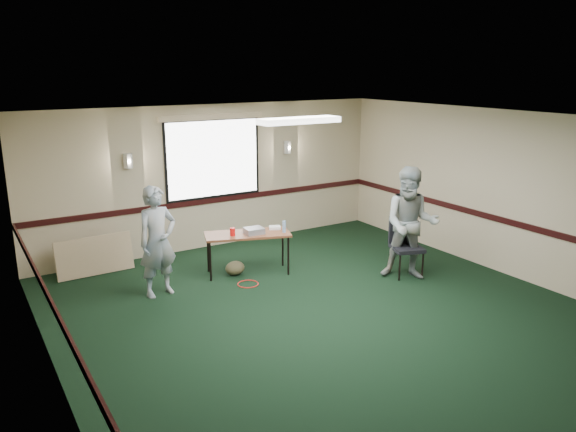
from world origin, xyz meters
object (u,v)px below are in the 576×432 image
projector (254,231)px  person_left (158,241)px  folding_table (248,236)px  conference_chair (405,241)px  person_right (411,224)px

projector → person_left: size_ratio=0.18×
folding_table → conference_chair: (2.22, -1.37, -0.08)m
conference_chair → person_right: person_right is taller
projector → conference_chair: bearing=-27.0°
projector → person_right: bearing=-31.5°
projector → person_right: size_ratio=0.16×
conference_chair → person_left: (-3.78, 1.26, 0.28)m
folding_table → person_left: (-1.56, -0.11, 0.20)m
conference_chair → person_right: size_ratio=0.53×
conference_chair → person_left: bearing=-178.7°
projector → conference_chair: conference_chair is taller
person_right → conference_chair: bearing=110.0°
projector → person_right: person_right is taller
conference_chair → person_right: 0.41m
folding_table → conference_chair: size_ratio=1.55×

